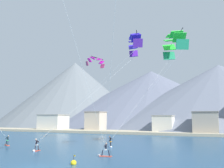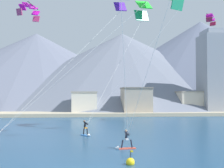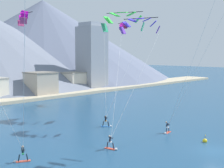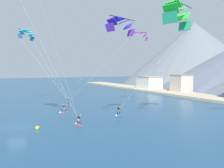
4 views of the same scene
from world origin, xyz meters
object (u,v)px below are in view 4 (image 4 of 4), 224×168
(kitesurfer_near_trail, at_px, (78,122))
(race_marker_buoy, at_px, (37,128))
(parafoil_kite_near_lead, at_px, (27,34))
(parafoil_kite_mid_center, at_px, (120,25))
(parafoil_kite_distant_low_drift, at_px, (138,35))
(kitesurfer_mid_center, at_px, (63,110))
(kitesurfer_near_lead, at_px, (68,102))
(kitesurfer_far_left, at_px, (118,113))
(parafoil_kite_far_left, at_px, (177,13))

(kitesurfer_near_trail, distance_m, race_marker_buoy, 5.82)
(parafoil_kite_near_lead, relative_size, parafoil_kite_mid_center, 1.13)
(parafoil_kite_distant_low_drift, bearing_deg, kitesurfer_mid_center, -89.16)
(kitesurfer_near_lead, distance_m, kitesurfer_mid_center, 9.98)
(kitesurfer_far_left, distance_m, parafoil_kite_mid_center, 15.49)
(kitesurfer_near_lead, height_order, kitesurfer_mid_center, kitesurfer_mid_center)
(parafoil_kite_mid_center, distance_m, parafoil_kite_distant_low_drift, 17.12)
(kitesurfer_near_lead, distance_m, race_marker_buoy, 21.65)
(kitesurfer_near_lead, bearing_deg, kitesurfer_far_left, 14.33)
(parafoil_kite_distant_low_drift, xyz_separation_m, race_marker_buoy, (10.20, -23.85, -16.01))
(kitesurfer_near_trail, relative_size, parafoil_kite_mid_center, 0.12)
(kitesurfer_mid_center, relative_size, kitesurfer_far_left, 1.02)
(parafoil_kite_near_lead, height_order, parafoil_kite_distant_low_drift, parafoil_kite_near_lead)
(kitesurfer_far_left, bearing_deg, parafoil_kite_mid_center, -25.78)
(kitesurfer_near_lead, height_order, race_marker_buoy, kitesurfer_near_lead)
(kitesurfer_near_trail, xyz_separation_m, parafoil_kite_near_lead, (-26.35, -3.87, 16.52))
(kitesurfer_far_left, xyz_separation_m, parafoil_kite_mid_center, (4.67, -2.26, 14.59))
(kitesurfer_mid_center, bearing_deg, race_marker_buoy, -32.13)
(kitesurfer_near_trail, height_order, kitesurfer_far_left, kitesurfer_far_left)
(kitesurfer_mid_center, relative_size, parafoil_kite_mid_center, 0.12)
(kitesurfer_near_lead, relative_size, kitesurfer_near_trail, 0.97)
(kitesurfer_near_trail, xyz_separation_m, kitesurfer_far_left, (-2.93, 8.51, 0.08))
(kitesurfer_near_trail, distance_m, parafoil_kite_far_left, 22.04)
(kitesurfer_far_left, distance_m, race_marker_buoy, 14.53)
(parafoil_kite_near_lead, xyz_separation_m, parafoil_kite_mid_center, (28.10, 10.12, -1.84))
(kitesurfer_mid_center, distance_m, kitesurfer_far_left, 10.96)
(race_marker_buoy, bearing_deg, parafoil_kite_far_left, 71.09)
(kitesurfer_far_left, bearing_deg, kitesurfer_near_trail, -71.01)
(kitesurfer_mid_center, bearing_deg, parafoil_kite_mid_center, 25.65)
(kitesurfer_far_left, height_order, parafoil_kite_distant_low_drift, parafoil_kite_distant_low_drift)
(kitesurfer_far_left, bearing_deg, kitesurfer_near_lead, -165.67)
(kitesurfer_mid_center, height_order, kitesurfer_far_left, kitesurfer_far_left)
(parafoil_kite_distant_low_drift, bearing_deg, race_marker_buoy, -66.85)
(parafoil_kite_mid_center, bearing_deg, parafoil_kite_near_lead, -160.19)
(kitesurfer_near_trail, distance_m, parafoil_kite_distant_low_drift, 26.19)
(parafoil_kite_near_lead, bearing_deg, kitesurfer_far_left, 27.86)
(kitesurfer_near_trail, bearing_deg, kitesurfer_mid_center, 177.56)
(parafoil_kite_mid_center, distance_m, parafoil_kite_far_left, 8.67)
(kitesurfer_far_left, bearing_deg, race_marker_buoy, -80.02)
(parafoil_kite_near_lead, xyz_separation_m, parafoil_kite_far_left, (32.56, 17.38, -0.25))
(kitesurfer_far_left, xyz_separation_m, race_marker_buoy, (2.52, -14.31, -0.36))
(kitesurfer_near_lead, bearing_deg, kitesurfer_mid_center, -22.44)
(kitesurfer_near_lead, distance_m, parafoil_kite_near_lead, 19.59)
(kitesurfer_near_lead, distance_m, parafoil_kite_far_left, 31.85)
(parafoil_kite_distant_low_drift, bearing_deg, kitesurfer_near_trail, -59.55)
(kitesurfer_mid_center, height_order, parafoil_kite_far_left, parafoil_kite_far_left)
(parafoil_kite_near_lead, relative_size, race_marker_buoy, 16.40)
(parafoil_kite_near_lead, bearing_deg, kitesurfer_near_lead, 50.18)
(kitesurfer_near_trail, bearing_deg, parafoil_kite_mid_center, 74.40)
(kitesurfer_mid_center, distance_m, parafoil_kite_distant_low_drift, 23.58)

